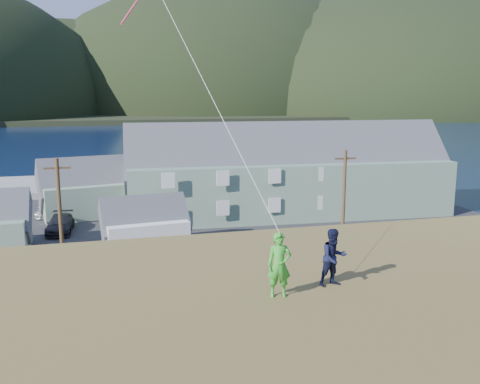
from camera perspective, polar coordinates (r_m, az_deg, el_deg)
The scene contains 13 objects.
ground at distance 35.26m, azimuth -10.12°, elevation -10.69°, with size 900.00×900.00×0.00m, color #0A1638.
grass_strip at distance 33.39m, azimuth -9.84°, elevation -11.84°, with size 110.00×8.00×0.10m, color #4C3D19.
waterfront_lot at distance 51.43m, azimuth -11.65°, elevation -3.79°, with size 72.00×36.00×0.12m, color #28282B.
wharf at distance 73.92m, azimuth -17.28°, elevation 0.68°, with size 26.00×14.00×0.90m, color gray.
far_shore at distance 362.97m, azimuth -14.36°, elevation 8.61°, with size 900.00×320.00×2.00m, color black.
far_hills at distance 314.62m, azimuth -7.74°, elevation 8.74°, with size 760.00×265.00×143.00m.
lodge at distance 55.56m, azimuth 5.15°, elevation 2.13°, with size 33.60×11.23×11.65m.
shed_white at distance 43.66m, azimuth -10.12°, elevation -3.57°, with size 7.31×5.29×5.43m.
shed_palegreen_far at distance 57.54m, azimuth -15.32°, elevation 0.40°, with size 11.92×8.22×7.35m.
utility_poles at distance 35.30m, azimuth -16.14°, elevation -3.35°, with size 33.94×0.24×8.77m.
parked_cars at distance 55.72m, azimuth -21.02°, elevation -2.35°, with size 24.43×13.39×1.54m.
kite_flyer_green at distance 14.81m, azimuth 4.20°, elevation -7.78°, with size 0.66×0.43×1.81m, color green.
kite_flyer_navy at distance 15.83m, azimuth 9.96°, elevation -6.90°, with size 0.83×0.64×1.70m, color black.
Camera 1 is at (-2.22, -32.78, 12.82)m, focal length 40.00 mm.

